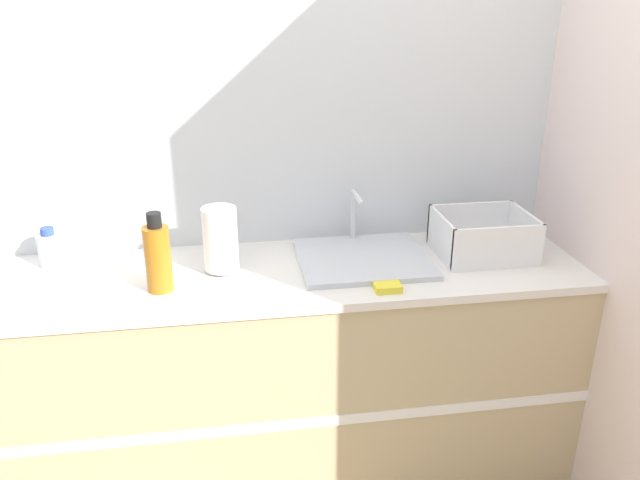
# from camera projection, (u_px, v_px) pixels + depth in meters

# --- Properties ---
(wall_back) EXTENTS (4.56, 0.06, 2.60)m
(wall_back) POSITION_uv_depth(u_px,v_px,m) (277.00, 139.00, 2.39)
(wall_back) COLOR silver
(wall_back) RESTS_ON ground_plane
(wall_right) EXTENTS (0.06, 2.57, 2.60)m
(wall_right) POSITION_uv_depth(u_px,v_px,m) (590.00, 147.00, 2.26)
(wall_right) COLOR silver
(wall_right) RESTS_ON ground_plane
(counter_cabinet) EXTENTS (2.18, 0.59, 0.89)m
(counter_cabinet) POSITION_uv_depth(u_px,v_px,m) (290.00, 374.00, 2.42)
(counter_cabinet) COLOR tan
(counter_cabinet) RESTS_ON ground_plane
(sink) EXTENTS (0.48, 0.43, 0.22)m
(sink) POSITION_uv_depth(u_px,v_px,m) (363.00, 256.00, 2.32)
(sink) COLOR silver
(sink) RESTS_ON counter_cabinet
(paper_towel_roll) EXTENTS (0.12, 0.12, 0.24)m
(paper_towel_roll) POSITION_uv_depth(u_px,v_px,m) (220.00, 240.00, 2.20)
(paper_towel_roll) COLOR #4C4C51
(paper_towel_roll) RESTS_ON counter_cabinet
(dish_rack) EXTENTS (0.34, 0.28, 0.16)m
(dish_rack) POSITION_uv_depth(u_px,v_px,m) (483.00, 240.00, 2.36)
(dish_rack) COLOR white
(dish_rack) RESTS_ON counter_cabinet
(bottle_amber) EXTENTS (0.09, 0.09, 0.27)m
(bottle_amber) POSITION_uv_depth(u_px,v_px,m) (158.00, 257.00, 2.06)
(bottle_amber) COLOR #B26B19
(bottle_amber) RESTS_ON counter_cabinet
(bottle_clear) EXTENTS (0.09, 0.09, 0.15)m
(bottle_clear) POSITION_uv_depth(u_px,v_px,m) (50.00, 249.00, 2.26)
(bottle_clear) COLOR silver
(bottle_clear) RESTS_ON counter_cabinet
(sponge) EXTENTS (0.09, 0.06, 0.02)m
(sponge) POSITION_uv_depth(u_px,v_px,m) (388.00, 287.00, 2.09)
(sponge) COLOR yellow
(sponge) RESTS_ON counter_cabinet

